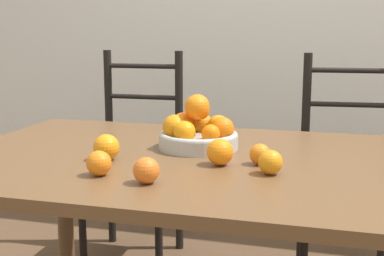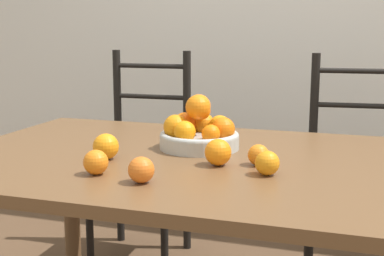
% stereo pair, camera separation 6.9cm
% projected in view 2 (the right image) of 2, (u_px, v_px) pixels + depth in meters
% --- Properties ---
extents(wall_back, '(8.00, 0.06, 2.60)m').
position_uv_depth(wall_back, '(304.00, 0.00, 2.99)').
color(wall_back, silver).
rests_on(wall_back, ground_plane).
extents(dining_table, '(1.89, 1.03, 0.75)m').
position_uv_depth(dining_table, '(240.00, 186.00, 1.66)').
color(dining_table, brown).
rests_on(dining_table, ground_plane).
extents(fruit_bowl, '(0.27, 0.27, 0.18)m').
position_uv_depth(fruit_bowl, '(199.00, 131.00, 1.80)').
color(fruit_bowl, '#B2B7B2').
rests_on(fruit_bowl, dining_table).
extents(orange_loose_0, '(0.07, 0.07, 0.07)m').
position_uv_depth(orange_loose_0, '(267.00, 163.00, 1.48)').
color(orange_loose_0, orange).
rests_on(orange_loose_0, dining_table).
extents(orange_loose_1, '(0.06, 0.06, 0.06)m').
position_uv_depth(orange_loose_1, '(258.00, 155.00, 1.58)').
color(orange_loose_1, orange).
rests_on(orange_loose_1, dining_table).
extents(orange_loose_2, '(0.07, 0.07, 0.07)m').
position_uv_depth(orange_loose_2, '(96.00, 162.00, 1.48)').
color(orange_loose_2, orange).
rests_on(orange_loose_2, dining_table).
extents(orange_loose_3, '(0.08, 0.08, 0.08)m').
position_uv_depth(orange_loose_3, '(106.00, 147.00, 1.65)').
color(orange_loose_3, orange).
rests_on(orange_loose_3, dining_table).
extents(orange_loose_4, '(0.08, 0.08, 0.08)m').
position_uv_depth(orange_loose_4, '(218.00, 152.00, 1.58)').
color(orange_loose_4, orange).
rests_on(orange_loose_4, dining_table).
extents(orange_loose_5, '(0.07, 0.07, 0.07)m').
position_uv_depth(orange_loose_5, '(141.00, 170.00, 1.40)').
color(orange_loose_5, orange).
rests_on(orange_loose_5, dining_table).
extents(chair_left, '(0.43, 0.41, 1.04)m').
position_uv_depth(chair_left, '(143.00, 162.00, 2.67)').
color(chair_left, black).
rests_on(chair_left, ground_plane).
extents(chair_right, '(0.46, 0.44, 1.04)m').
position_uv_depth(chair_right, '(355.00, 179.00, 2.36)').
color(chair_right, black).
rests_on(chair_right, ground_plane).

